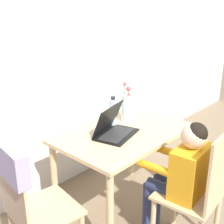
{
  "coord_description": "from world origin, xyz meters",
  "views": [
    {
      "loc": [
        -2.0,
        0.02,
        1.75
      ],
      "look_at": [
        -0.35,
        1.54,
        0.91
      ],
      "focal_mm": 50.0,
      "sensor_mm": 36.0,
      "label": 1
    }
  ],
  "objects_px": {
    "chair_occupied": "(199,193)",
    "laptop": "(113,128)",
    "person_seated": "(183,170)",
    "water_bottle": "(113,112)",
    "chair_spare": "(24,190)",
    "flower_vase": "(127,107)"
  },
  "relations": [
    {
      "from": "person_seated",
      "to": "water_bottle",
      "type": "relative_size",
      "value": 3.93
    },
    {
      "from": "flower_vase",
      "to": "water_bottle",
      "type": "height_order",
      "value": "flower_vase"
    },
    {
      "from": "chair_occupied",
      "to": "laptop",
      "type": "distance_m",
      "value": 0.79
    },
    {
      "from": "water_bottle",
      "to": "flower_vase",
      "type": "bearing_deg",
      "value": -10.62
    },
    {
      "from": "laptop",
      "to": "chair_occupied",
      "type": "bearing_deg",
      "value": -98.85
    },
    {
      "from": "chair_spare",
      "to": "chair_occupied",
      "type": "bearing_deg",
      "value": -119.52
    },
    {
      "from": "flower_vase",
      "to": "water_bottle",
      "type": "bearing_deg",
      "value": 169.38
    },
    {
      "from": "chair_occupied",
      "to": "water_bottle",
      "type": "bearing_deg",
      "value": -99.29
    },
    {
      "from": "chair_spare",
      "to": "laptop",
      "type": "height_order",
      "value": "chair_spare"
    },
    {
      "from": "laptop",
      "to": "water_bottle",
      "type": "bearing_deg",
      "value": 28.26
    },
    {
      "from": "chair_spare",
      "to": "water_bottle",
      "type": "distance_m",
      "value": 1.0
    },
    {
      "from": "person_seated",
      "to": "chair_occupied",
      "type": "bearing_deg",
      "value": 90.0
    },
    {
      "from": "chair_occupied",
      "to": "chair_spare",
      "type": "distance_m",
      "value": 1.15
    },
    {
      "from": "flower_vase",
      "to": "chair_occupied",
      "type": "bearing_deg",
      "value": -104.46
    },
    {
      "from": "person_seated",
      "to": "flower_vase",
      "type": "relative_size",
      "value": 2.84
    },
    {
      "from": "laptop",
      "to": "flower_vase",
      "type": "relative_size",
      "value": 1.15
    },
    {
      "from": "chair_spare",
      "to": "flower_vase",
      "type": "xyz_separation_m",
      "value": [
        1.11,
        0.13,
        0.21
      ]
    },
    {
      "from": "chair_spare",
      "to": "water_bottle",
      "type": "xyz_separation_m",
      "value": [
        0.97,
        0.16,
        0.2
      ]
    },
    {
      "from": "chair_occupied",
      "to": "water_bottle",
      "type": "distance_m",
      "value": 0.92
    },
    {
      "from": "chair_occupied",
      "to": "water_bottle",
      "type": "relative_size",
      "value": 3.82
    },
    {
      "from": "person_seated",
      "to": "laptop",
      "type": "bearing_deg",
      "value": -89.32
    },
    {
      "from": "chair_occupied",
      "to": "chair_spare",
      "type": "height_order",
      "value": "chair_spare"
    }
  ]
}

